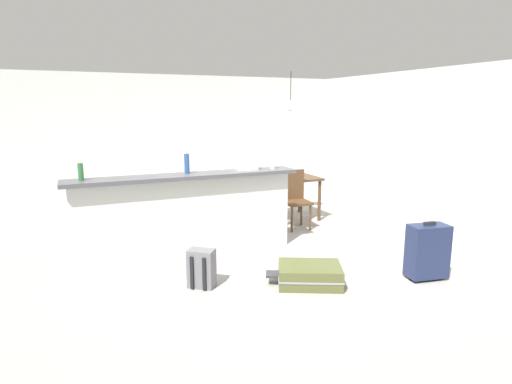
# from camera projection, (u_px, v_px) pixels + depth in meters

# --- Properties ---
(ground_plane) EXTENTS (13.00, 13.00, 0.05)m
(ground_plane) POSITION_uv_depth(u_px,v_px,m) (254.00, 257.00, 5.60)
(ground_plane) COLOR gray
(wall_back) EXTENTS (6.60, 0.10, 2.50)m
(wall_back) POSITION_uv_depth(u_px,v_px,m) (190.00, 143.00, 8.09)
(wall_back) COLOR silver
(wall_back) RESTS_ON ground_plane
(wall_right) EXTENTS (0.10, 6.00, 2.50)m
(wall_right) POSITION_uv_depth(u_px,v_px,m) (420.00, 150.00, 6.82)
(wall_right) COLOR silver
(wall_right) RESTS_ON ground_plane
(partition_half_wall) EXTENTS (2.80, 0.20, 1.04)m
(partition_half_wall) POSITION_uv_depth(u_px,v_px,m) (188.00, 218.00, 5.48)
(partition_half_wall) COLOR silver
(partition_half_wall) RESTS_ON ground_plane
(bar_countertop) EXTENTS (2.96, 0.40, 0.05)m
(bar_countertop) POSITION_uv_depth(u_px,v_px,m) (186.00, 176.00, 5.38)
(bar_countertop) COLOR #4C4C51
(bar_countertop) RESTS_ON partition_half_wall
(bottle_green) EXTENTS (0.06, 0.06, 0.20)m
(bottle_green) POSITION_uv_depth(u_px,v_px,m) (81.00, 172.00, 4.89)
(bottle_green) COLOR #2D6B38
(bottle_green) RESTS_ON bar_countertop
(bottle_blue) EXTENTS (0.07, 0.07, 0.25)m
(bottle_blue) POSITION_uv_depth(u_px,v_px,m) (187.00, 164.00, 5.40)
(bottle_blue) COLOR #284C89
(bottle_blue) RESTS_ON bar_countertop
(bottle_clear) EXTENTS (0.07, 0.07, 0.24)m
(bottle_clear) POSITION_uv_depth(u_px,v_px,m) (273.00, 160.00, 5.81)
(bottle_clear) COLOR silver
(bottle_clear) RESTS_ON bar_countertop
(grocery_bag) EXTENTS (0.26, 0.18, 0.22)m
(grocery_bag) POSITION_uv_depth(u_px,v_px,m) (247.00, 162.00, 5.73)
(grocery_bag) COLOR silver
(grocery_bag) RESTS_ON bar_countertop
(dining_table) EXTENTS (1.10, 0.80, 0.74)m
(dining_table) POSITION_uv_depth(u_px,v_px,m) (285.00, 183.00, 7.31)
(dining_table) COLOR #4C331E
(dining_table) RESTS_ON ground_plane
(dining_chair_near_partition) EXTENTS (0.42, 0.42, 0.93)m
(dining_chair_near_partition) POSITION_uv_depth(u_px,v_px,m) (295.00, 196.00, 6.82)
(dining_chair_near_partition) COLOR #4C331E
(dining_chair_near_partition) RESTS_ON ground_plane
(pendant_lamp) EXTENTS (0.34, 0.34, 0.66)m
(pendant_lamp) POSITION_uv_depth(u_px,v_px,m) (290.00, 105.00, 7.11)
(pendant_lamp) COLOR black
(suitcase_flat_olive) EXTENTS (0.89, 0.75, 0.22)m
(suitcase_flat_olive) POSITION_uv_depth(u_px,v_px,m) (309.00, 275.00, 4.67)
(suitcase_flat_olive) COLOR #51562D
(suitcase_flat_olive) RESTS_ON ground_plane
(backpack_grey) EXTENTS (0.34, 0.34, 0.42)m
(backpack_grey) POSITION_uv_depth(u_px,v_px,m) (202.00, 269.00, 4.60)
(backpack_grey) COLOR slate
(backpack_grey) RESTS_ON ground_plane
(suitcase_upright_navy) EXTENTS (0.47, 0.31, 0.67)m
(suitcase_upright_navy) POSITION_uv_depth(u_px,v_px,m) (427.00, 251.00, 4.79)
(suitcase_upright_navy) COLOR #1E284C
(suitcase_upright_navy) RESTS_ON ground_plane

